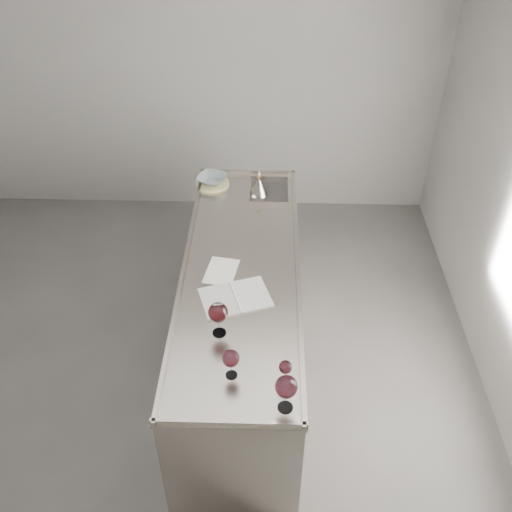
{
  "coord_description": "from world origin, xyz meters",
  "views": [
    {
      "loc": [
        0.68,
        -2.53,
        3.31
      ],
      "look_at": [
        0.6,
        0.33,
        1.02
      ],
      "focal_mm": 40.0,
      "sensor_mm": 36.0,
      "label": 1
    }
  ],
  "objects_px": {
    "wine_glass_left": "(218,313)",
    "ceramic_bowl": "(212,179)",
    "wine_glass_right": "(286,387)",
    "notebook": "(235,297)",
    "counter": "(242,319)",
    "wine_glass_small": "(285,368)",
    "wine_funnel": "(259,187)",
    "wine_glass_middle": "(231,359)"
  },
  "relations": [
    {
      "from": "wine_glass_left",
      "to": "wine_glass_right",
      "type": "xyz_separation_m",
      "value": [
        0.37,
        -0.5,
        0.0
      ]
    },
    {
      "from": "wine_glass_right",
      "to": "notebook",
      "type": "distance_m",
      "value": 0.86
    },
    {
      "from": "wine_glass_left",
      "to": "ceramic_bowl",
      "type": "bearing_deg",
      "value": 96.44
    },
    {
      "from": "wine_glass_right",
      "to": "wine_funnel",
      "type": "xyz_separation_m",
      "value": [
        -0.18,
        1.97,
        -0.09
      ]
    },
    {
      "from": "counter",
      "to": "wine_glass_left",
      "type": "height_order",
      "value": "wine_glass_left"
    },
    {
      "from": "counter",
      "to": "wine_glass_left",
      "type": "bearing_deg",
      "value": -99.23
    },
    {
      "from": "wine_glass_left",
      "to": "ceramic_bowl",
      "type": "height_order",
      "value": "wine_glass_left"
    },
    {
      "from": "wine_glass_right",
      "to": "ceramic_bowl",
      "type": "xyz_separation_m",
      "value": [
        -0.55,
        2.1,
        -0.11
      ]
    },
    {
      "from": "wine_glass_left",
      "to": "wine_glass_middle",
      "type": "distance_m",
      "value": 0.32
    },
    {
      "from": "wine_glass_left",
      "to": "wine_funnel",
      "type": "relative_size",
      "value": 1.03
    },
    {
      "from": "wine_funnel",
      "to": "ceramic_bowl",
      "type": "bearing_deg",
      "value": 160.13
    },
    {
      "from": "wine_glass_small",
      "to": "wine_glass_right",
      "type": "bearing_deg",
      "value": -90.0
    },
    {
      "from": "notebook",
      "to": "ceramic_bowl",
      "type": "height_order",
      "value": "ceramic_bowl"
    },
    {
      "from": "notebook",
      "to": "wine_glass_small",
      "type": "bearing_deg",
      "value": -83.57
    },
    {
      "from": "wine_glass_small",
      "to": "ceramic_bowl",
      "type": "height_order",
      "value": "wine_glass_small"
    },
    {
      "from": "counter",
      "to": "wine_glass_left",
      "type": "xyz_separation_m",
      "value": [
        -0.09,
        -0.58,
        0.62
      ]
    },
    {
      "from": "wine_funnel",
      "to": "wine_glass_small",
      "type": "bearing_deg",
      "value": -84.31
    },
    {
      "from": "counter",
      "to": "notebook",
      "type": "relative_size",
      "value": 5.06
    },
    {
      "from": "wine_glass_middle",
      "to": "wine_funnel",
      "type": "xyz_separation_m",
      "value": [
        0.1,
        1.77,
        -0.06
      ]
    },
    {
      "from": "counter",
      "to": "ceramic_bowl",
      "type": "distance_m",
      "value": 1.18
    },
    {
      "from": "wine_glass_middle",
      "to": "wine_glass_right",
      "type": "relative_size",
      "value": 0.81
    },
    {
      "from": "wine_glass_small",
      "to": "ceramic_bowl",
      "type": "bearing_deg",
      "value": 105.89
    },
    {
      "from": "wine_glass_right",
      "to": "ceramic_bowl",
      "type": "bearing_deg",
      "value": 104.66
    },
    {
      "from": "notebook",
      "to": "wine_glass_left",
      "type": "bearing_deg",
      "value": -123.46
    },
    {
      "from": "wine_glass_small",
      "to": "wine_funnel",
      "type": "distance_m",
      "value": 1.81
    },
    {
      "from": "wine_glass_small",
      "to": "wine_funnel",
      "type": "relative_size",
      "value": 0.66
    },
    {
      "from": "wine_glass_right",
      "to": "ceramic_bowl",
      "type": "distance_m",
      "value": 2.18
    },
    {
      "from": "counter",
      "to": "wine_glass_small",
      "type": "height_order",
      "value": "wine_glass_small"
    },
    {
      "from": "counter",
      "to": "wine_funnel",
      "type": "height_order",
      "value": "wine_funnel"
    },
    {
      "from": "wine_glass_small",
      "to": "notebook",
      "type": "height_order",
      "value": "wine_glass_small"
    },
    {
      "from": "counter",
      "to": "wine_glass_small",
      "type": "relative_size",
      "value": 17.16
    },
    {
      "from": "wine_funnel",
      "to": "wine_glass_middle",
      "type": "bearing_deg",
      "value": -93.29
    },
    {
      "from": "wine_glass_left",
      "to": "wine_glass_right",
      "type": "bearing_deg",
      "value": -53.57
    },
    {
      "from": "counter",
      "to": "wine_glass_small",
      "type": "bearing_deg",
      "value": -73.21
    },
    {
      "from": "wine_glass_middle",
      "to": "ceramic_bowl",
      "type": "relative_size",
      "value": 0.82
    },
    {
      "from": "wine_glass_left",
      "to": "wine_glass_right",
      "type": "height_order",
      "value": "same"
    },
    {
      "from": "ceramic_bowl",
      "to": "wine_glass_small",
      "type": "bearing_deg",
      "value": -74.11
    },
    {
      "from": "counter",
      "to": "wine_glass_middle",
      "type": "height_order",
      "value": "wine_glass_middle"
    },
    {
      "from": "wine_glass_middle",
      "to": "wine_funnel",
      "type": "height_order",
      "value": "wine_funnel"
    },
    {
      "from": "counter",
      "to": "wine_glass_right",
      "type": "bearing_deg",
      "value": -75.73
    },
    {
      "from": "wine_glass_left",
      "to": "notebook",
      "type": "relative_size",
      "value": 0.46
    },
    {
      "from": "wine_glass_middle",
      "to": "wine_glass_small",
      "type": "height_order",
      "value": "wine_glass_middle"
    }
  ]
}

